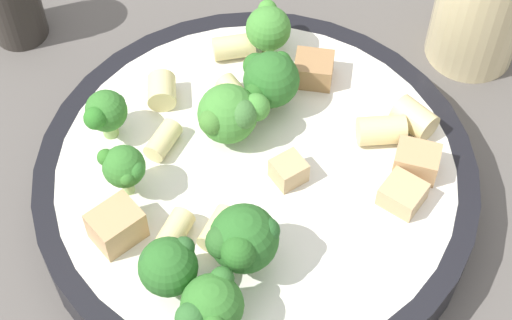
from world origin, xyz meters
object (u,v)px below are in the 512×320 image
at_px(rigatoni_0, 217,229).
at_px(rigatoni_2, 381,130).
at_px(broccoli_floret_1, 242,240).
at_px(chicken_chunk_4, 289,171).
at_px(broccoli_floret_0, 270,79).
at_px(drinking_glass, 482,5).
at_px(rigatoni_7, 162,90).
at_px(broccoli_floret_7, 124,167).
at_px(rigatoni_1, 175,230).
at_px(chicken_chunk_1, 416,156).
at_px(rigatoni_4, 235,94).
at_px(chicken_chunk_2, 314,70).
at_px(pasta_bowl, 256,182).
at_px(broccoli_floret_5, 268,27).
at_px(broccoli_floret_4, 168,266).
at_px(rigatoni_3, 163,140).
at_px(broccoli_floret_2, 106,112).
at_px(broccoli_floret_3, 210,306).
at_px(chicken_chunk_3, 116,225).
at_px(rigatoni_6, 415,118).
at_px(broccoli_floret_6, 230,114).
at_px(rigatoni_5, 234,47).
at_px(chicken_chunk_0, 403,194).

xyz_separation_m(rigatoni_0, rigatoni_2, (0.10, 0.07, 0.00)).
bearing_deg(rigatoni_0, broccoli_floret_1, -53.79).
bearing_deg(chicken_chunk_4, rigatoni_2, 27.05).
distance_m(broccoli_floret_0, drinking_glass, 0.16).
height_order(rigatoni_0, rigatoni_2, rigatoni_2).
xyz_separation_m(broccoli_floret_1, rigatoni_7, (-0.05, 0.12, -0.02)).
distance_m(broccoli_floret_7, rigatoni_2, 0.15).
bearing_deg(rigatoni_1, rigatoni_7, 97.76).
relative_size(chicken_chunk_1, drinking_glass, 0.25).
bearing_deg(rigatoni_4, chicken_chunk_1, -24.45).
distance_m(rigatoni_4, chicken_chunk_1, 0.12).
bearing_deg(chicken_chunk_2, pasta_bowl, -116.98).
distance_m(broccoli_floret_5, rigatoni_7, 0.08).
relative_size(rigatoni_2, drinking_glass, 0.27).
distance_m(broccoli_floret_4, rigatoni_0, 0.04).
xyz_separation_m(rigatoni_1, rigatoni_7, (-0.01, 0.10, 0.00)).
xyz_separation_m(rigatoni_3, chicken_chunk_4, (0.07, -0.02, 0.00)).
bearing_deg(broccoli_floret_2, broccoli_floret_4, -67.39).
bearing_deg(rigatoni_7, drinking_glass, 18.83).
height_order(broccoli_floret_2, chicken_chunk_4, broccoli_floret_2).
distance_m(broccoli_floret_0, broccoli_floret_3, 0.15).
height_order(broccoli_floret_7, chicken_chunk_3, broccoli_floret_7).
xyz_separation_m(rigatoni_2, rigatoni_6, (0.02, 0.01, 0.00)).
height_order(broccoli_floret_0, broccoli_floret_5, broccoli_floret_0).
height_order(chicken_chunk_1, drinking_glass, drinking_glass).
bearing_deg(rigatoni_1, chicken_chunk_1, 19.89).
height_order(broccoli_floret_0, chicken_chunk_3, broccoli_floret_0).
xyz_separation_m(broccoli_floret_4, rigatoni_1, (0.00, 0.03, -0.02)).
bearing_deg(rigatoni_6, broccoli_floret_3, -131.98).
bearing_deg(rigatoni_3, rigatoni_2, 2.62).
height_order(pasta_bowl, chicken_chunk_4, chicken_chunk_4).
height_order(pasta_bowl, broccoli_floret_6, broccoli_floret_6).
bearing_deg(broccoli_floret_1, rigatoni_4, 93.09).
bearing_deg(chicken_chunk_4, drinking_glass, 44.94).
bearing_deg(chicken_chunk_3, chicken_chunk_4, 22.34).
relative_size(broccoli_floret_7, rigatoni_4, 1.55).
relative_size(broccoli_floret_1, broccoli_floret_3, 1.16).
bearing_deg(rigatoni_7, rigatoni_5, 40.83).
relative_size(pasta_bowl, rigatoni_3, 10.76).
height_order(broccoli_floret_3, chicken_chunk_1, broccoli_floret_3).
relative_size(rigatoni_4, rigatoni_5, 0.88).
bearing_deg(chicken_chunk_3, broccoli_floret_5, 59.23).
relative_size(broccoli_floret_1, rigatoni_4, 1.91).
height_order(rigatoni_2, chicken_chunk_0, rigatoni_2).
relative_size(broccoli_floret_4, broccoli_floret_7, 1.09).
bearing_deg(broccoli_floret_7, chicken_chunk_2, 38.21).
xyz_separation_m(rigatoni_2, chicken_chunk_0, (0.01, -0.04, -0.00)).
height_order(broccoli_floret_5, chicken_chunk_0, broccoli_floret_5).
relative_size(broccoli_floret_2, chicken_chunk_0, 1.53).
height_order(rigatoni_2, drinking_glass, drinking_glass).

